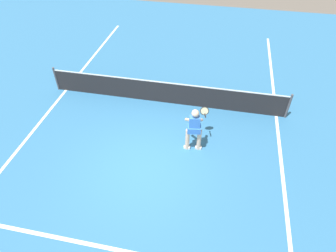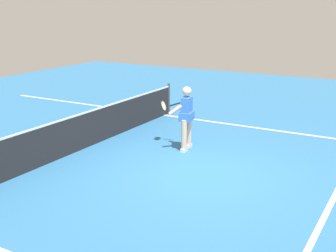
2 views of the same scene
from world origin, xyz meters
name	(u,v)px [view 1 (image 1 of 2)]	position (x,y,z in m)	size (l,w,h in m)	color
ground_plane	(143,168)	(0.00, 0.00, 0.00)	(27.87, 27.87, 0.00)	teal
service_line_marking	(114,249)	(0.00, -2.55, 0.00)	(8.14, 0.10, 0.01)	white
sideline_left_marking	(19,148)	(-4.07, 0.00, 0.00)	(0.10, 19.43, 0.01)	white
sideline_right_marking	(284,190)	(4.07, 0.00, 0.00)	(0.10, 19.43, 0.01)	white
court_net	(165,92)	(0.00, 3.30, 0.46)	(8.82, 0.08, 0.98)	#4C4C51
tennis_player	(194,128)	(1.35, 1.12, 0.85)	(0.71, 1.02, 1.55)	beige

